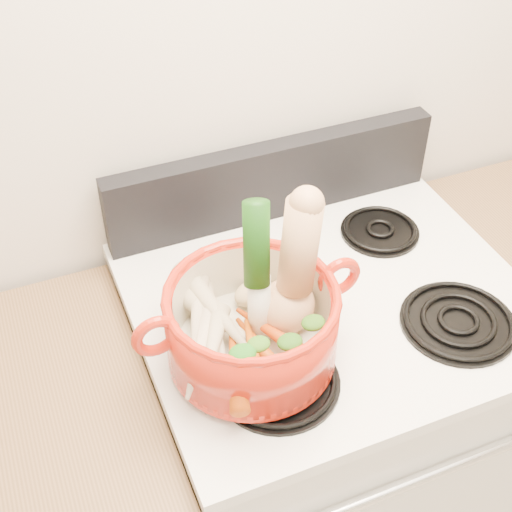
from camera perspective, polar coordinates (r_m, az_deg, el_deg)
name	(u,v)px	position (r m, az deg, el deg)	size (l,w,h in m)	color
wall_back	(265,61)	(1.50, 0.76, 15.30)	(3.50, 0.02, 2.60)	silver
stove_body	(318,438)	(1.82, 4.98, -14.33)	(0.76, 0.65, 0.92)	silver
cooktop	(331,302)	(1.45, 6.05, -3.68)	(0.78, 0.67, 0.03)	white
control_backsplash	(273,180)	(1.59, 1.39, 6.10)	(0.76, 0.05, 0.18)	black
oven_handle	(410,483)	(1.40, 12.19, -17.32)	(0.02, 0.02, 0.60)	silver
burner_front_left	(278,380)	(1.28, 1.73, -9.93)	(0.22, 0.22, 0.02)	black
burner_front_right	(458,321)	(1.43, 15.89, -5.01)	(0.22, 0.22, 0.02)	black
burner_back_left	(219,274)	(1.47, -2.98, -1.46)	(0.17, 0.17, 0.02)	black
burner_back_right	(380,230)	(1.60, 9.89, 2.08)	(0.17, 0.17, 0.02)	black
dutch_oven	(252,326)	(1.25, -0.35, -5.59)	(0.30, 0.30, 0.15)	#B6200F
pot_handle_left	(156,336)	(1.18, -8.01, -6.36)	(0.08, 0.08, 0.02)	#B6200F
pot_handle_right	(339,277)	(1.27, 6.67, -1.67)	(0.08, 0.08, 0.02)	#B6200F
squash	(288,269)	(1.22, 2.59, -1.09)	(0.11, 0.11, 0.27)	tan
leek	(259,274)	(1.20, 0.27, -1.45)	(0.05, 0.05, 0.29)	silver
ginger	(252,294)	(1.34, -0.32, -3.02)	(0.07, 0.05, 0.04)	tan
parsnip_0	(215,335)	(1.27, -3.27, -6.32)	(0.04, 0.04, 0.23)	beige
parsnip_1	(200,351)	(1.23, -4.53, -7.56)	(0.04, 0.04, 0.18)	beige
parsnip_2	(223,320)	(1.27, -2.67, -5.12)	(0.05, 0.05, 0.20)	beige
parsnip_3	(213,347)	(1.23, -3.50, -7.27)	(0.04, 0.04, 0.17)	beige
parsnip_4	(197,312)	(1.27, -4.73, -4.48)	(0.04, 0.04, 0.19)	beige
parsnip_5	(216,310)	(1.27, -3.23, -4.31)	(0.04, 0.04, 0.23)	beige
carrot_0	(262,350)	(1.24, 0.46, -7.56)	(0.03, 0.03, 0.16)	#BE4709
carrot_1	(236,372)	(1.21, -1.64, -9.25)	(0.03, 0.03, 0.16)	#B75609
carrot_2	(273,334)	(1.25, 1.35, -6.28)	(0.03, 0.03, 0.16)	#C44A09
carrot_3	(252,349)	(1.23, -0.32, -7.48)	(0.03, 0.03, 0.13)	#D6630A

